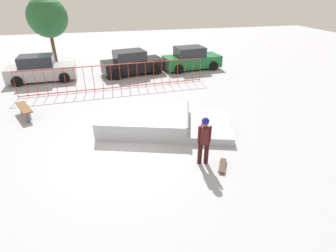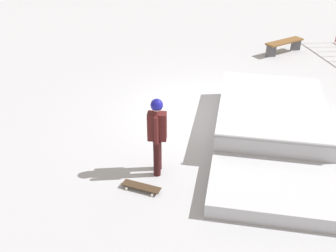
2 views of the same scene
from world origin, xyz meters
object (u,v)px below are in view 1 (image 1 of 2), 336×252
at_px(parked_car_black, 132,63).
at_px(parked_car_silver, 41,69).
at_px(skate_ramp, 156,121).
at_px(park_bench, 24,109).
at_px(distant_tree, 47,17).
at_px(skateboard, 223,165).
at_px(skater, 204,138).
at_px(parked_car_green, 191,59).

bearing_deg(parked_car_black, parked_car_silver, 169.81).
relative_size(skate_ramp, park_bench, 3.67).
bearing_deg(distant_tree, skateboard, -65.64).
xyz_separation_m(skater, skateboard, (0.57, -0.39, -0.93)).
height_order(park_bench, parked_car_black, parked_car_black).
bearing_deg(parked_car_silver, park_bench, -90.84).
bearing_deg(park_bench, parked_car_black, 45.11).
bearing_deg(park_bench, skate_ramp, -23.95).
height_order(skater, park_bench, skater).
xyz_separation_m(skate_ramp, distant_tree, (-5.66, 12.77, 3.05)).
distance_m(skater, parked_car_silver, 12.97).
height_order(parked_car_black, parked_car_green, same).
bearing_deg(skater, parked_car_black, 17.87).
relative_size(skater, parked_car_green, 0.41).
bearing_deg(park_bench, skateboard, -38.48).
bearing_deg(parked_car_silver, skateboard, -59.22).
bearing_deg(parked_car_green, park_bench, -155.19).
relative_size(park_bench, distant_tree, 0.33).
bearing_deg(distant_tree, parked_car_black, -39.07).
bearing_deg(skater, parked_car_silver, 44.51).
bearing_deg(parked_car_silver, skater, -60.35).
distance_m(park_bench, parked_car_green, 11.61).
xyz_separation_m(skater, distant_tree, (-6.70, 15.65, 2.36)).
relative_size(park_bench, parked_car_black, 0.37).
xyz_separation_m(skater, parked_car_green, (3.24, 11.33, -0.28)).
xyz_separation_m(skate_ramp, parked_car_silver, (-5.88, 8.08, 0.41)).
bearing_deg(skate_ramp, distant_tree, 131.84).
bearing_deg(skate_ramp, parked_car_green, 81.05).
distance_m(skater, skateboard, 1.16).
height_order(skater, parked_car_black, skater).
bearing_deg(skate_ramp, parked_car_black, 108.27).
bearing_deg(park_bench, distant_tree, 89.74).
bearing_deg(skater, skateboard, -112.45).
height_order(skate_ramp, parked_car_black, parked_car_black).
height_order(skater, parked_car_silver, skater).
relative_size(skate_ramp, distant_tree, 1.23).
bearing_deg(parked_car_green, distant_tree, 150.69).
bearing_deg(park_bench, skater, -38.78).
bearing_deg(parked_car_green, skate_ramp, -122.69).
bearing_deg(skateboard, park_bench, 80.27).
bearing_deg(distant_tree, park_bench, -90.26).
xyz_separation_m(skateboard, distant_tree, (-7.26, 16.05, 3.29)).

